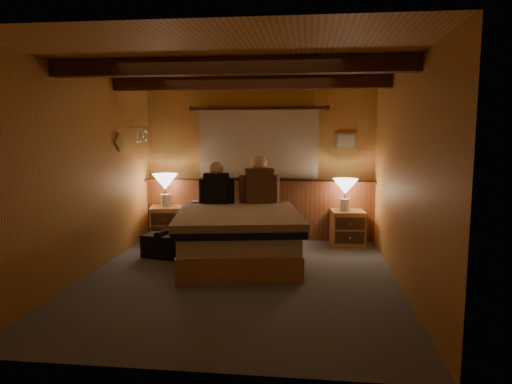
% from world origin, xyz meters
% --- Properties ---
extents(floor, '(4.20, 4.20, 0.00)m').
position_xyz_m(floor, '(0.00, 0.00, 0.00)').
color(floor, '#494E57').
rests_on(floor, ground).
extents(ceiling, '(4.20, 4.20, 0.00)m').
position_xyz_m(ceiling, '(0.00, 0.00, 2.40)').
color(ceiling, '#DAA451').
rests_on(ceiling, wall_back).
extents(wall_back, '(3.60, 0.00, 3.60)m').
position_xyz_m(wall_back, '(0.00, 2.10, 1.20)').
color(wall_back, '#DB974E').
rests_on(wall_back, floor).
extents(wall_left, '(0.00, 4.20, 4.20)m').
position_xyz_m(wall_left, '(-1.80, 0.00, 1.20)').
color(wall_left, '#DB974E').
rests_on(wall_left, floor).
extents(wall_right, '(0.00, 4.20, 4.20)m').
position_xyz_m(wall_right, '(1.80, 0.00, 1.20)').
color(wall_right, '#DB974E').
rests_on(wall_right, floor).
extents(wall_front, '(3.60, 0.00, 3.60)m').
position_xyz_m(wall_front, '(0.00, -2.10, 1.20)').
color(wall_front, '#DB974E').
rests_on(wall_front, floor).
extents(wainscot, '(3.60, 0.23, 0.94)m').
position_xyz_m(wainscot, '(0.00, 2.04, 0.49)').
color(wainscot, brown).
rests_on(wainscot, wall_back).
extents(curtain_window, '(2.18, 0.09, 1.11)m').
position_xyz_m(curtain_window, '(0.00, 2.03, 1.52)').
color(curtain_window, '#452111').
rests_on(curtain_window, wall_back).
extents(ceiling_beams, '(3.60, 1.65, 0.16)m').
position_xyz_m(ceiling_beams, '(0.00, 0.15, 2.31)').
color(ceiling_beams, '#452111').
rests_on(ceiling_beams, ceiling).
extents(coat_rail, '(0.05, 0.55, 0.24)m').
position_xyz_m(coat_rail, '(-1.72, 1.58, 1.67)').
color(coat_rail, silver).
rests_on(coat_rail, wall_left).
extents(framed_print, '(0.30, 0.04, 0.25)m').
position_xyz_m(framed_print, '(1.35, 2.08, 1.55)').
color(framed_print, '#A48A52').
rests_on(framed_print, wall_back).
extents(bed, '(1.82, 2.20, 0.67)m').
position_xyz_m(bed, '(-0.12, 0.72, 0.35)').
color(bed, '#AE854A').
rests_on(bed, floor).
extents(nightstand_left, '(0.56, 0.53, 0.53)m').
position_xyz_m(nightstand_left, '(-1.41, 1.76, 0.27)').
color(nightstand_left, '#AE854A').
rests_on(nightstand_left, floor).
extents(nightstand_right, '(0.51, 0.47, 0.52)m').
position_xyz_m(nightstand_right, '(1.38, 1.76, 0.26)').
color(nightstand_right, '#AE854A').
rests_on(nightstand_right, floor).
extents(lamp_left, '(0.39, 0.39, 0.51)m').
position_xyz_m(lamp_left, '(-1.42, 1.75, 0.89)').
color(lamp_left, silver).
rests_on(lamp_left, nightstand_left).
extents(lamp_right, '(0.37, 0.37, 0.48)m').
position_xyz_m(lamp_right, '(1.33, 1.73, 0.86)').
color(lamp_right, silver).
rests_on(lamp_right, nightstand_right).
extents(person_left, '(0.51, 0.24, 0.62)m').
position_xyz_m(person_left, '(-0.52, 1.30, 0.92)').
color(person_left, black).
rests_on(person_left, bed).
extents(person_right, '(0.57, 0.31, 0.71)m').
position_xyz_m(person_right, '(0.08, 1.41, 0.95)').
color(person_right, '#4C2F1E').
rests_on(person_right, bed).
extents(duffel_bag, '(0.57, 0.41, 0.37)m').
position_xyz_m(duffel_bag, '(-1.17, 0.79, 0.16)').
color(duffel_bag, black).
rests_on(duffel_bag, floor).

